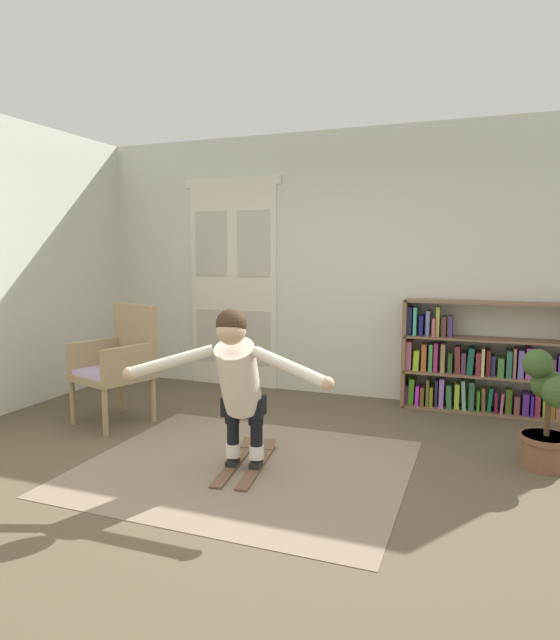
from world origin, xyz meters
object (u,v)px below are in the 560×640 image
at_px(bookshelf, 484,367).
at_px(skis_pair, 246,463).
at_px(potted_plant, 547,415).
at_px(wicker_chair, 119,361).
at_px(person_skier, 238,377).

height_order(bookshelf, skis_pair, bookshelf).
distance_m(bookshelf, potted_plant, 1.44).
relative_size(bookshelf, wicker_chair, 1.54).
xyz_separation_m(bookshelf, person_skier, (-1.62, -2.30, 0.27)).
bearing_deg(person_skier, potted_plant, 24.35).
xyz_separation_m(wicker_chair, skis_pair, (1.56, -0.58, -0.56)).
bearing_deg(skis_pair, wicker_chair, 159.59).
bearing_deg(wicker_chair, bookshelf, 25.48).
bearing_deg(wicker_chair, person_skier, -25.86).
distance_m(bookshelf, wicker_chair, 3.56).
bearing_deg(potted_plant, person_skier, -155.65).
bearing_deg(person_skier, wicker_chair, 154.14).
height_order(bookshelf, potted_plant, bookshelf).
xyz_separation_m(potted_plant, person_skier, (-2.06, -0.93, 0.32)).
height_order(bookshelf, person_skier, person_skier).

